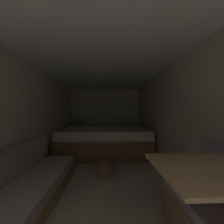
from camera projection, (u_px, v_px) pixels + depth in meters
ground_plane at (102, 178)px, 2.46m from camera, size 7.32×7.32×0.00m
wall_back at (105, 116)px, 5.14m from camera, size 2.60×0.05×2.03m
wall_left at (29, 121)px, 2.41m from camera, size 0.05×5.32×2.03m
wall_right at (173, 120)px, 2.49m from camera, size 0.05×5.32×2.03m
ceiling_slab at (102, 62)px, 2.45m from camera, size 2.60×5.32×0.05m
bed at (105, 139)px, 4.11m from camera, size 2.38×1.94×0.89m
sofa_left at (15, 197)px, 1.56m from camera, size 0.67×2.44×0.68m
dinette_table at (212, 182)px, 0.96m from camera, size 0.75×0.66×0.78m
wicker_basket at (104, 169)px, 2.57m from camera, size 0.29×0.29×0.21m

